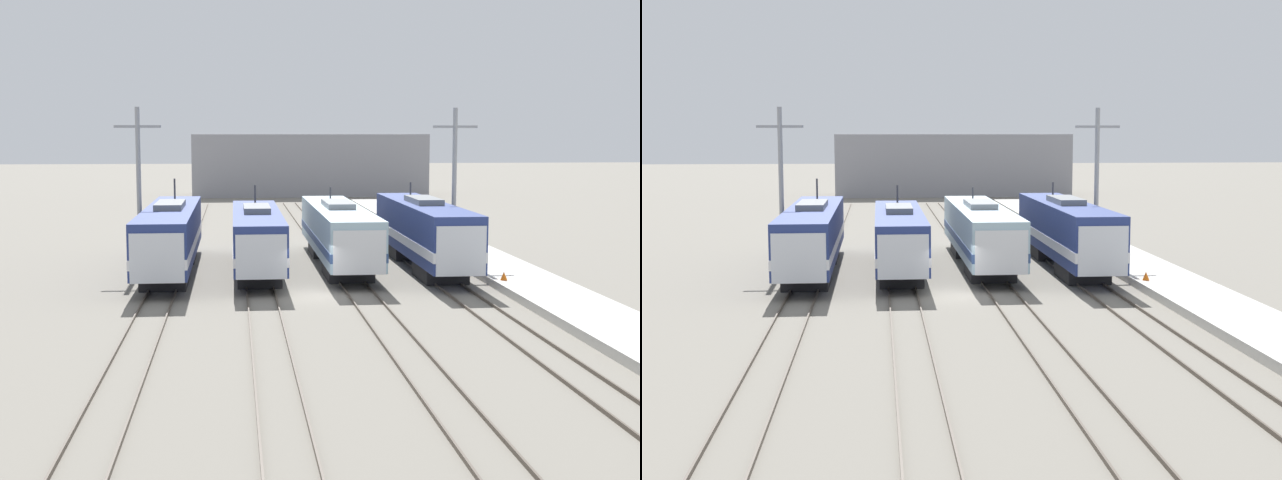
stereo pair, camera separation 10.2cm
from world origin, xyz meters
TOP-DOWN VIEW (x-y plane):
  - ground_plane at (0.00, 0.00)m, footprint 400.00×400.00m
  - rail_pair_far_left at (-7.72, 0.00)m, footprint 1.50×120.00m
  - rail_pair_center_left at (-2.57, 0.00)m, footprint 1.51×120.00m
  - rail_pair_center_right at (2.57, 0.00)m, footprint 1.51×120.00m
  - rail_pair_far_right at (7.72, 0.00)m, footprint 1.50×120.00m
  - locomotive_far_left at (-7.72, 8.18)m, footprint 2.96×19.64m
  - locomotive_center_left at (-2.57, 7.66)m, footprint 2.87×17.43m
  - locomotive_center_right at (2.57, 9.80)m, footprint 3.08×19.81m
  - locomotive_far_right at (7.72, 8.40)m, footprint 2.89×18.74m
  - catenary_tower_left at (-9.71, 10.23)m, footprint 2.82×0.29m
  - catenary_tower_right at (9.98, 10.23)m, footprint 2.82×0.29m
  - platform at (11.94, 0.00)m, footprint 4.00×120.00m
  - traffic_cone at (10.50, 1.11)m, footprint 0.39×0.39m
  - depot_building at (6.14, 75.01)m, footprint 30.86×10.47m

SIDE VIEW (x-z plane):
  - ground_plane at x=0.00m, z-range 0.00..0.00m
  - rail_pair_far_left at x=-7.72m, z-range 0.00..0.15m
  - rail_pair_center_left at x=-2.57m, z-range 0.00..0.15m
  - rail_pair_center_right at x=2.57m, z-range 0.00..0.15m
  - rail_pair_far_right at x=7.72m, z-range 0.00..0.15m
  - platform at x=11.94m, z-range 0.00..0.44m
  - traffic_cone at x=10.50m, z-range 0.44..0.90m
  - locomotive_center_left at x=-2.57m, z-range -0.44..4.57m
  - locomotive_center_right at x=2.57m, z-range -0.24..4.43m
  - locomotive_far_left at x=-7.72m, z-range -0.53..4.87m
  - locomotive_far_right at x=7.72m, z-range -0.30..4.79m
  - depot_building at x=6.14m, z-range 0.00..8.16m
  - catenary_tower_left at x=-9.71m, z-range 0.30..10.19m
  - catenary_tower_right at x=9.98m, z-range 0.30..10.19m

